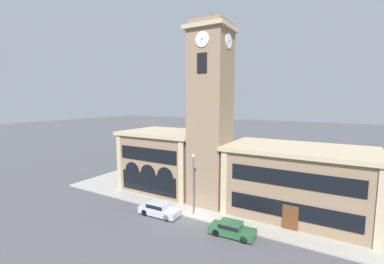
# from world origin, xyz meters

# --- Properties ---
(ground_plane) EXTENTS (300.00, 300.00, 0.00)m
(ground_plane) POSITION_xyz_m (0.00, 0.00, 0.00)
(ground_plane) COLOR #4C4C51
(sidewalk_kerb) EXTENTS (42.82, 13.09, 0.15)m
(sidewalk_kerb) POSITION_xyz_m (0.00, 6.55, 0.07)
(sidewalk_kerb) COLOR #A39E93
(sidewalk_kerb) RESTS_ON ground_plane
(clock_tower) EXTENTS (5.05, 5.05, 23.13)m
(clock_tower) POSITION_xyz_m (0.00, 4.74, 11.01)
(clock_tower) COLOR #897056
(clock_tower) RESTS_ON ground_plane
(town_hall_left_wing) EXTENTS (11.88, 9.23, 8.51)m
(town_hall_left_wing) POSITION_xyz_m (-8.06, 6.79, 4.28)
(town_hall_left_wing) COLOR #897056
(town_hall_left_wing) RESTS_ON ground_plane
(town_hall_right_wing) EXTENTS (15.64, 9.23, 7.79)m
(town_hall_right_wing) POSITION_xyz_m (9.94, 6.80, 3.92)
(town_hall_right_wing) COLOR #897056
(town_hall_right_wing) RESTS_ON ground_plane
(parked_car_near) EXTENTS (4.77, 2.02, 1.50)m
(parked_car_near) POSITION_xyz_m (-3.41, -1.25, 0.78)
(parked_car_near) COLOR #B2B7C1
(parked_car_near) RESTS_ON ground_plane
(parked_car_mid) EXTENTS (4.44, 1.98, 1.34)m
(parked_car_mid) POSITION_xyz_m (5.30, -1.25, 0.71)
(parked_car_mid) COLOR #285633
(parked_car_mid) RESTS_ON ground_plane
(street_lamp) EXTENTS (0.36, 0.36, 6.86)m
(street_lamp) POSITION_xyz_m (-0.06, 0.74, 4.54)
(street_lamp) COLOR #4C4C51
(street_lamp) RESTS_ON sidewalk_kerb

